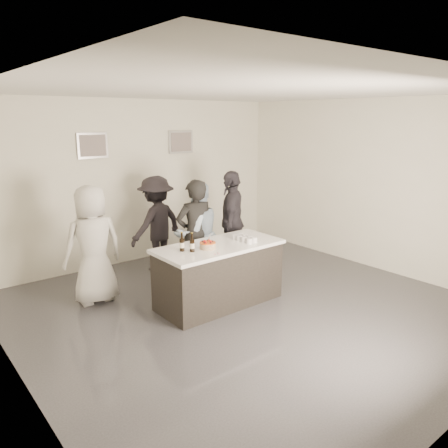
# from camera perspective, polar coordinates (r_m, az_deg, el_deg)

# --- Properties ---
(floor) EXTENTS (6.00, 6.00, 0.00)m
(floor) POSITION_cam_1_polar(r_m,az_deg,el_deg) (6.40, 2.86, -10.89)
(floor) COLOR #3D3D42
(floor) RESTS_ON ground
(ceiling) EXTENTS (6.00, 6.00, 0.00)m
(ceiling) POSITION_cam_1_polar(r_m,az_deg,el_deg) (5.83, 3.23, 17.00)
(ceiling) COLOR white
(wall_back) EXTENTS (6.00, 0.04, 3.00)m
(wall_back) POSITION_cam_1_polar(r_m,az_deg,el_deg) (8.38, -10.85, 5.50)
(wall_back) COLOR white
(wall_back) RESTS_ON ground
(wall_left) EXTENTS (0.04, 6.00, 3.00)m
(wall_left) POSITION_cam_1_polar(r_m,az_deg,el_deg) (4.57, -26.27, -2.51)
(wall_left) COLOR white
(wall_left) RESTS_ON ground
(wall_right) EXTENTS (0.04, 6.00, 3.00)m
(wall_right) POSITION_cam_1_polar(r_m,az_deg,el_deg) (8.22, 18.86, 4.85)
(wall_right) COLOR white
(wall_right) RESTS_ON ground
(picture_left) EXTENTS (0.54, 0.04, 0.44)m
(picture_left) POSITION_cam_1_polar(r_m,az_deg,el_deg) (7.90, -16.80, 9.78)
(picture_left) COLOR #B2B2B7
(picture_left) RESTS_ON wall_back
(picture_right) EXTENTS (0.54, 0.04, 0.44)m
(picture_right) POSITION_cam_1_polar(r_m,az_deg,el_deg) (8.74, -5.68, 10.62)
(picture_right) COLOR #B2B2B7
(picture_right) RESTS_ON wall_back
(bar_counter) EXTENTS (1.86, 0.86, 0.90)m
(bar_counter) POSITION_cam_1_polar(r_m,az_deg,el_deg) (6.39, -0.66, -6.57)
(bar_counter) COLOR white
(bar_counter) RESTS_ON ground
(cake) EXTENTS (0.23, 0.23, 0.08)m
(cake) POSITION_cam_1_polar(r_m,az_deg,el_deg) (6.05, -2.15, -2.87)
(cake) COLOR orange
(cake) RESTS_ON bar_counter
(beer_bottle_a) EXTENTS (0.07, 0.07, 0.26)m
(beer_bottle_a) POSITION_cam_1_polar(r_m,az_deg,el_deg) (5.94, -5.52, -2.33)
(beer_bottle_a) COLOR black
(beer_bottle_a) RESTS_ON bar_counter
(beer_bottle_b) EXTENTS (0.07, 0.07, 0.26)m
(beer_bottle_b) POSITION_cam_1_polar(r_m,az_deg,el_deg) (5.89, -4.19, -2.42)
(beer_bottle_b) COLOR black
(beer_bottle_b) RESTS_ON bar_counter
(tumbler_cluster) EXTENTS (0.19, 0.40, 0.08)m
(tumbler_cluster) POSITION_cam_1_polar(r_m,az_deg,el_deg) (6.43, 2.73, -1.86)
(tumbler_cluster) COLOR #C46512
(tumbler_cluster) RESTS_ON bar_counter
(candles) EXTENTS (0.24, 0.08, 0.01)m
(candles) POSITION_cam_1_polar(r_m,az_deg,el_deg) (5.81, -1.27, -3.93)
(candles) COLOR pink
(candles) RESTS_ON bar_counter
(person_main_black) EXTENTS (0.70, 0.51, 1.75)m
(person_main_black) POSITION_cam_1_polar(r_m,az_deg,el_deg) (6.85, -3.80, -1.43)
(person_main_black) COLOR black
(person_main_black) RESTS_ON ground
(person_main_blue) EXTENTS (0.83, 0.66, 1.67)m
(person_main_blue) POSITION_cam_1_polar(r_m,az_deg,el_deg) (7.05, -3.54, -1.33)
(person_main_blue) COLOR #9CB5CD
(person_main_blue) RESTS_ON ground
(person_guest_left) EXTENTS (0.88, 0.60, 1.75)m
(person_guest_left) POSITION_cam_1_polar(r_m,az_deg,el_deg) (6.60, -16.75, -2.62)
(person_guest_left) COLOR silver
(person_guest_left) RESTS_ON ground
(person_guest_right) EXTENTS (1.06, 1.04, 1.79)m
(person_guest_right) POSITION_cam_1_polar(r_m,az_deg,el_deg) (7.66, 1.04, 0.35)
(person_guest_right) COLOR #302E36
(person_guest_right) RESTS_ON ground
(person_guest_back) EXTENTS (1.20, 0.86, 1.69)m
(person_guest_back) POSITION_cam_1_polar(r_m,az_deg,el_deg) (7.79, -8.79, 0.04)
(person_guest_back) COLOR black
(person_guest_back) RESTS_ON ground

